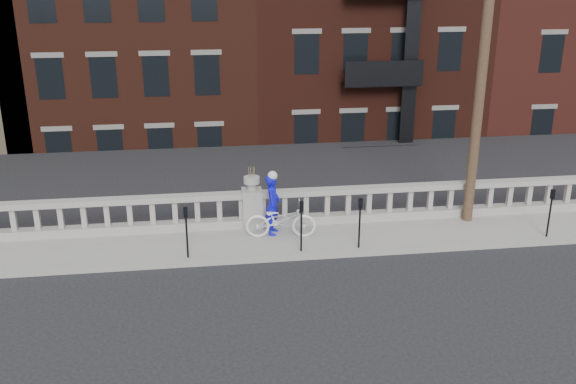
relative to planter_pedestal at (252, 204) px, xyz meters
name	(u,v)px	position (x,y,z in m)	size (l,w,h in m)	color
ground	(267,300)	(0.00, -3.95, -0.83)	(120.00, 120.00, 0.00)	black
sidewalk	(256,242)	(0.00, -0.95, -0.76)	(32.00, 2.20, 0.15)	gray
balustrade	(252,210)	(0.00, 0.00, -0.19)	(28.00, 0.34, 1.03)	gray
planter_pedestal	(252,204)	(0.00, 0.00, 0.00)	(0.55, 0.55, 1.76)	gray
lower_level	(233,50)	(0.56, 19.09, 1.80)	(80.00, 44.00, 20.80)	#605E59
utility_pole	(485,41)	(6.20, -0.35, 4.41)	(1.60, 0.28, 10.00)	#422D1E
parking_meter_b	(186,227)	(-1.79, -1.80, 0.17)	(0.10, 0.09, 1.36)	black
parking_meter_c	(301,221)	(1.11, -1.80, 0.17)	(0.10, 0.09, 1.36)	black
parking_meter_d	(360,217)	(2.63, -1.80, 0.17)	(0.10, 0.09, 1.36)	black
parking_meter_e	(551,208)	(7.87, -1.80, 0.17)	(0.10, 0.09, 1.36)	black
bicycle	(281,220)	(0.70, -0.83, -0.18)	(0.66, 1.90, 1.00)	white
cyclist	(273,205)	(0.52, -0.56, 0.16)	(0.61, 0.40, 1.69)	#0E0DCC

